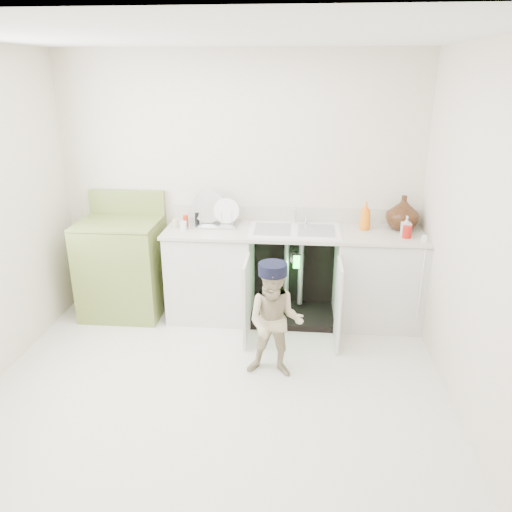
{
  "coord_description": "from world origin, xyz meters",
  "views": [
    {
      "loc": [
        0.6,
        -3.25,
        2.3
      ],
      "look_at": [
        0.23,
        0.7,
        0.82
      ],
      "focal_mm": 35.0,
      "sensor_mm": 36.0,
      "label": 1
    }
  ],
  "objects": [
    {
      "name": "room_shell",
      "position": [
        0.0,
        0.0,
        1.25
      ],
      "size": [
        6.0,
        5.5,
        1.26
      ],
      "color": "silver",
      "rests_on": "ground"
    },
    {
      "name": "ground",
      "position": [
        0.0,
        0.0,
        0.0
      ],
      "size": [
        3.5,
        3.5,
        0.0
      ],
      "primitive_type": "plane",
      "color": "beige",
      "rests_on": "ground"
    },
    {
      "name": "avocado_stove",
      "position": [
        -1.13,
        1.18,
        0.49
      ],
      "size": [
        0.76,
        0.65,
        1.19
      ],
      "color": "olive",
      "rests_on": "ground"
    },
    {
      "name": "counter_run",
      "position": [
        0.58,
        1.21,
        0.47
      ],
      "size": [
        2.44,
        1.02,
        1.22
      ],
      "color": "silver",
      "rests_on": "ground"
    },
    {
      "name": "repair_worker",
      "position": [
        0.43,
        0.2,
        0.48
      ],
      "size": [
        0.48,
        0.87,
        0.95
      ],
      "rotation": [
        0.0,
        0.0,
        -0.09
      ],
      "color": "#C6B58E",
      "rests_on": "ground"
    }
  ]
}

